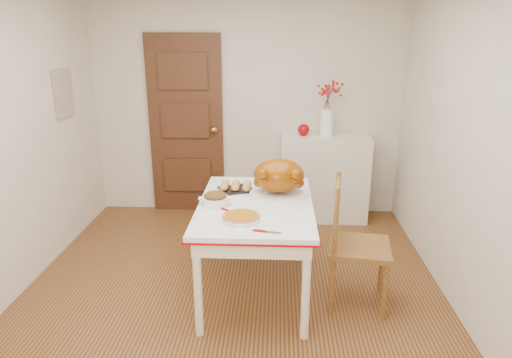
{
  "coord_description": "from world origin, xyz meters",
  "views": [
    {
      "loc": [
        0.35,
        -3.16,
        2.07
      ],
      "look_at": [
        0.19,
        0.2,
        0.97
      ],
      "focal_mm": 31.9,
      "sensor_mm": 36.0,
      "label": 1
    }
  ],
  "objects_px": {
    "turkey_platter": "(279,178)",
    "pumpkin_pie": "(241,217)",
    "chair_oak": "(360,244)",
    "kitchen_table": "(256,248)",
    "sideboard": "(324,178)"
  },
  "relations": [
    {
      "from": "sideboard",
      "to": "kitchen_table",
      "type": "xyz_separation_m",
      "value": [
        -0.7,
        -1.63,
        -0.09
      ]
    },
    {
      "from": "chair_oak",
      "to": "pumpkin_pie",
      "type": "relative_size",
      "value": 3.8
    },
    {
      "from": "sideboard",
      "to": "chair_oak",
      "type": "height_order",
      "value": "chair_oak"
    },
    {
      "from": "kitchen_table",
      "to": "chair_oak",
      "type": "relative_size",
      "value": 1.29
    },
    {
      "from": "turkey_platter",
      "to": "pumpkin_pie",
      "type": "bearing_deg",
      "value": -102.26
    },
    {
      "from": "sideboard",
      "to": "chair_oak",
      "type": "xyz_separation_m",
      "value": [
        0.11,
        -1.74,
        0.03
      ]
    },
    {
      "from": "sideboard",
      "to": "pumpkin_pie",
      "type": "relative_size",
      "value": 3.61
    },
    {
      "from": "sideboard",
      "to": "chair_oak",
      "type": "relative_size",
      "value": 0.95
    },
    {
      "from": "turkey_platter",
      "to": "pumpkin_pie",
      "type": "xyz_separation_m",
      "value": [
        -0.27,
        -0.53,
        -0.12
      ]
    },
    {
      "from": "kitchen_table",
      "to": "turkey_platter",
      "type": "distance_m",
      "value": 0.6
    },
    {
      "from": "chair_oak",
      "to": "pumpkin_pie",
      "type": "xyz_separation_m",
      "value": [
        -0.9,
        -0.23,
        0.31
      ]
    },
    {
      "from": "chair_oak",
      "to": "turkey_platter",
      "type": "relative_size",
      "value": 2.14
    },
    {
      "from": "kitchen_table",
      "to": "sideboard",
      "type": "bearing_deg",
      "value": 66.8
    },
    {
      "from": "kitchen_table",
      "to": "pumpkin_pie",
      "type": "height_order",
      "value": "pumpkin_pie"
    },
    {
      "from": "chair_oak",
      "to": "sideboard",
      "type": "bearing_deg",
      "value": 12.06
    }
  ]
}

